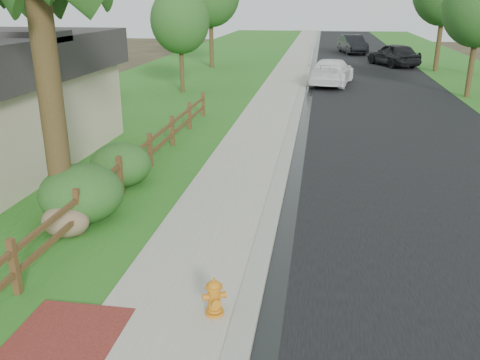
% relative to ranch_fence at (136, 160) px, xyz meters
% --- Properties ---
extents(ground, '(120.00, 120.00, 0.00)m').
position_rel_ranch_fence_xyz_m(ground, '(3.60, -6.40, -0.62)').
color(ground, '#322B1B').
extents(road, '(8.00, 90.00, 0.02)m').
position_rel_ranch_fence_xyz_m(road, '(8.20, 28.60, -0.61)').
color(road, black).
rests_on(road, ground).
extents(curb, '(0.40, 90.00, 0.12)m').
position_rel_ranch_fence_xyz_m(curb, '(4.00, 28.60, -0.56)').
color(curb, gray).
rests_on(curb, ground).
extents(wet_gutter, '(0.50, 90.00, 0.00)m').
position_rel_ranch_fence_xyz_m(wet_gutter, '(4.35, 28.60, -0.60)').
color(wet_gutter, black).
rests_on(wet_gutter, road).
extents(sidewalk, '(2.20, 90.00, 0.10)m').
position_rel_ranch_fence_xyz_m(sidewalk, '(2.70, 28.60, -0.57)').
color(sidewalk, gray).
rests_on(sidewalk, ground).
extents(grass_strip, '(1.60, 90.00, 0.06)m').
position_rel_ranch_fence_xyz_m(grass_strip, '(0.80, 28.60, -0.59)').
color(grass_strip, '#23611B').
rests_on(grass_strip, ground).
extents(lawn_near, '(9.00, 90.00, 0.04)m').
position_rel_ranch_fence_xyz_m(lawn_near, '(-4.40, 28.60, -0.60)').
color(lawn_near, '#23611B').
rests_on(lawn_near, ground).
extents(verge_far, '(6.00, 90.00, 0.04)m').
position_rel_ranch_fence_xyz_m(verge_far, '(15.10, 28.60, -0.60)').
color(verge_far, '#23611B').
rests_on(verge_far, ground).
extents(brick_patch, '(1.60, 2.40, 0.11)m').
position_rel_ranch_fence_xyz_m(brick_patch, '(1.40, -7.40, -0.56)').
color(brick_patch, maroon).
rests_on(brick_patch, ground).
extents(ranch_fence, '(0.12, 16.92, 1.10)m').
position_rel_ranch_fence_xyz_m(ranch_fence, '(0.00, 0.00, 0.00)').
color(ranch_fence, '#4B2819').
rests_on(ranch_fence, ground).
extents(fire_hydrant, '(0.42, 0.35, 0.65)m').
position_rel_ranch_fence_xyz_m(fire_hydrant, '(3.50, -6.13, -0.22)').
color(fire_hydrant, orange).
rests_on(fire_hydrant, sidewalk).
extents(white_suv, '(3.04, 5.58, 1.54)m').
position_rel_ranch_fence_xyz_m(white_suv, '(5.60, 18.22, 0.17)').
color(white_suv, white).
rests_on(white_suv, road).
extents(dark_car_mid, '(3.95, 5.47, 1.73)m').
position_rel_ranch_fence_xyz_m(dark_car_mid, '(10.41, 28.25, 0.27)').
color(dark_car_mid, black).
rests_on(dark_car_mid, road).
extents(dark_car_far, '(2.81, 5.30, 1.66)m').
position_rel_ranch_fence_xyz_m(dark_car_far, '(7.79, 37.65, 0.23)').
color(dark_car_far, black).
rests_on(dark_car_far, road).
extents(boulder, '(1.17, 0.95, 0.70)m').
position_rel_ranch_fence_xyz_m(boulder, '(-0.30, -3.64, -0.27)').
color(boulder, brown).
rests_on(boulder, ground).
extents(shrub_b, '(2.46, 2.46, 1.34)m').
position_rel_ranch_fence_xyz_m(shrub_b, '(-0.30, -2.79, 0.05)').
color(shrub_b, '#22481A').
rests_on(shrub_b, ground).
extents(shrub_c, '(1.70, 1.70, 1.21)m').
position_rel_ranch_fence_xyz_m(shrub_c, '(-0.30, -0.41, -0.01)').
color(shrub_c, '#22481A').
rests_on(shrub_c, ground).
extents(tree_near_left, '(3.12, 3.12, 5.52)m').
position_rel_ranch_fence_xyz_m(tree_near_left, '(-2.50, 14.20, 3.18)').
color(tree_near_left, '#3C2C18').
rests_on(tree_near_left, ground).
extents(tree_near_right, '(3.64, 3.64, 6.55)m').
position_rel_ranch_fence_xyz_m(tree_near_right, '(12.60, 15.11, 3.92)').
color(tree_near_right, '#3C2C18').
rests_on(tree_near_right, ground).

